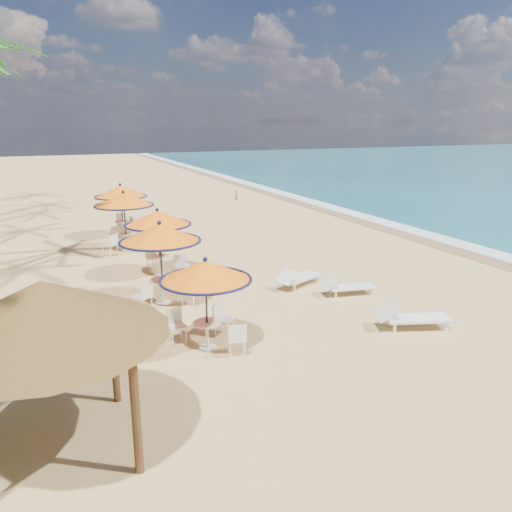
# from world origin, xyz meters

# --- Properties ---
(ground) EXTENTS (160.00, 160.00, 0.00)m
(ground) POSITION_xyz_m (0.00, 0.00, 0.00)
(ground) COLOR tan
(ground) RESTS_ON ground
(foam_strip) EXTENTS (1.20, 140.00, 0.04)m
(foam_strip) POSITION_xyz_m (9.30, 10.00, 0.00)
(foam_strip) COLOR white
(foam_strip) RESTS_ON ground
(wetsand_band) EXTENTS (1.40, 140.00, 0.02)m
(wetsand_band) POSITION_xyz_m (8.40, 10.00, 0.00)
(wetsand_band) COLOR olive
(wetsand_band) RESTS_ON ground
(station_0) EXTENTS (2.29, 2.29, 2.39)m
(station_0) POSITION_xyz_m (-4.89, -0.03, 1.75)
(station_0) COLOR black
(station_0) RESTS_ON ground
(station_1) EXTENTS (2.53, 2.53, 2.64)m
(station_1) POSITION_xyz_m (-5.18, 3.56, 2.01)
(station_1) COLOR black
(station_1) RESTS_ON ground
(station_2) EXTENTS (2.43, 2.43, 2.53)m
(station_2) POSITION_xyz_m (-4.55, 6.56, 1.93)
(station_2) COLOR black
(station_2) RESTS_ON ground
(station_3) EXTENTS (2.57, 2.67, 2.68)m
(station_3) POSITION_xyz_m (-5.16, 10.78, 1.96)
(station_3) COLOR black
(station_3) RESTS_ON ground
(station_4) EXTENTS (2.54, 2.61, 2.65)m
(station_4) POSITION_xyz_m (-4.74, 13.69, 2.02)
(station_4) COLOR black
(station_4) RESTS_ON ground
(lounger_near) EXTENTS (2.14, 1.30, 0.73)m
(lounger_near) POSITION_xyz_m (0.59, -1.12, 0.34)
(lounger_near) COLOR white
(lounger_near) RESTS_ON ground
(lounger_mid) EXTENTS (1.88, 0.90, 0.65)m
(lounger_mid) POSITION_xyz_m (0.54, 1.93, 0.30)
(lounger_mid) COLOR white
(lounger_mid) RESTS_ON ground
(lounger_far) EXTENTS (1.99, 1.32, 0.69)m
(lounger_far) POSITION_xyz_m (-0.53, 3.33, 0.32)
(lounger_far) COLOR white
(lounger_far) RESTS_ON ground
(palapa) EXTENTS (4.05, 4.05, 3.09)m
(palapa) POSITION_xyz_m (-8.57, -2.85, 2.59)
(palapa) COLOR brown
(palapa) RESTS_ON ground
(person) EXTENTS (0.24, 0.33, 0.85)m
(person) POSITION_xyz_m (4.57, 22.13, 0.43)
(person) COLOR brown
(person) RESTS_ON ground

